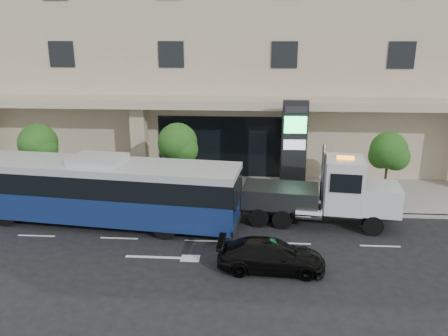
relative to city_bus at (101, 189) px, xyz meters
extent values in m
plane|color=black|center=(5.33, -0.24, -1.78)|extent=(120.00, 120.00, 0.00)
cube|color=gray|center=(5.33, 4.76, -1.71)|extent=(120.00, 6.00, 0.15)
cube|color=gray|center=(5.33, 1.76, -1.71)|extent=(120.00, 0.30, 0.15)
cube|color=tan|center=(5.33, 15.26, 8.22)|extent=(60.00, 15.00, 20.00)
cube|color=tan|center=(5.33, 6.56, 3.42)|extent=(60.00, 2.80, 0.50)
cube|color=black|center=(5.33, 7.73, 0.37)|extent=(8.00, 0.12, 4.00)
cube|color=tan|center=(0.33, 6.56, 0.82)|extent=(0.90, 0.90, 4.90)
cube|color=tan|center=(10.33, 6.56, 0.82)|extent=(0.90, 0.90, 4.90)
cylinder|color=#422B19|center=(-4.67, 3.36, -0.23)|extent=(0.14, 0.14, 2.80)
sphere|color=#113C11|center=(-4.67, 3.36, 1.49)|extent=(2.20, 2.20, 2.20)
sphere|color=#113C11|center=(-4.32, 3.16, 1.17)|extent=(1.65, 1.65, 1.65)
sphere|color=#113C11|center=(-4.97, 3.56, 1.09)|extent=(1.54, 1.54, 1.54)
cylinder|color=#422B19|center=(3.33, 3.36, -0.16)|extent=(0.14, 0.14, 2.94)
sphere|color=#113C11|center=(3.33, 3.36, 1.64)|extent=(2.20, 2.20, 2.20)
sphere|color=#113C11|center=(3.68, 3.16, 1.31)|extent=(1.65, 1.65, 1.65)
sphere|color=#113C11|center=(3.03, 3.56, 1.22)|extent=(1.54, 1.54, 1.54)
cylinder|color=#422B19|center=(14.83, 3.36, -0.27)|extent=(0.14, 0.14, 2.73)
sphere|color=#113C11|center=(14.83, 3.36, 1.41)|extent=(2.00, 2.00, 2.00)
sphere|color=#113C11|center=(15.18, 3.16, 1.10)|extent=(1.50, 1.50, 1.50)
sphere|color=#113C11|center=(14.53, 3.56, 1.02)|extent=(1.40, 1.40, 1.40)
cylinder|color=black|center=(-4.69, -0.68, -1.21)|extent=(1.18, 0.47, 1.15)
cylinder|color=black|center=(-4.42, 1.72, -1.21)|extent=(1.18, 0.47, 1.15)
cylinder|color=black|center=(3.52, -1.61, -1.21)|extent=(1.18, 0.47, 1.15)
cylinder|color=black|center=(3.80, 0.78, -1.21)|extent=(1.18, 0.47, 1.15)
cube|color=navy|center=(0.01, 0.00, -0.69)|extent=(14.02, 4.41, 1.38)
cube|color=black|center=(0.01, 0.00, 0.51)|extent=(14.03, 4.46, 1.03)
cube|color=silver|center=(0.01, 0.00, 1.20)|extent=(14.02, 4.41, 0.34)
cube|color=silver|center=(0.01, 0.00, 1.55)|extent=(2.72, 2.11, 0.34)
cube|color=#2D3033|center=(6.81, -0.77, -1.27)|extent=(0.46, 2.87, 0.34)
cube|color=#2D3033|center=(10.85, 0.61, -1.07)|extent=(7.61, 1.76, 0.36)
cube|color=silver|center=(13.71, 0.28, -0.23)|extent=(2.00, 2.24, 1.33)
cube|color=silver|center=(14.60, 0.17, -0.23)|extent=(0.28, 1.78, 1.07)
cube|color=silver|center=(11.95, 0.48, 0.39)|extent=(2.02, 2.41, 2.58)
cube|color=black|center=(12.79, 0.38, 0.79)|extent=(0.33, 1.95, 1.07)
cylinder|color=silver|center=(10.86, -0.38, 0.62)|extent=(0.18, 0.18, 3.02)
cylinder|color=silver|center=(11.09, 1.57, 0.62)|extent=(0.18, 0.18, 3.02)
cube|color=#2D3033|center=(8.95, 0.83, -0.41)|extent=(3.95, 2.55, 0.98)
cube|color=#2D3033|center=(6.83, 1.08, -0.94)|extent=(1.44, 0.41, 0.20)
cube|color=#2D3033|center=(6.30, 1.14, -1.29)|extent=(0.41, 1.62, 0.16)
cube|color=orange|center=(11.95, 0.48, 1.73)|extent=(0.83, 0.40, 0.12)
cylinder|color=black|center=(13.25, -0.61, -1.29)|extent=(1.00, 0.40, 0.98)
cylinder|color=black|center=(13.47, 1.24, -1.29)|extent=(1.00, 0.40, 0.98)
cylinder|color=black|center=(9.02, -0.12, -1.29)|extent=(1.00, 0.40, 0.98)
cylinder|color=black|center=(9.23, 1.74, -1.29)|extent=(1.00, 0.40, 0.98)
cylinder|color=black|center=(7.87, 0.02, -1.29)|extent=(1.00, 0.40, 0.98)
cylinder|color=black|center=(8.08, 1.87, -1.29)|extent=(1.00, 0.40, 0.98)
imported|color=black|center=(8.32, -4.12, -1.16)|extent=(4.38, 1.89, 1.26)
cube|color=black|center=(9.81, 3.97, 1.16)|extent=(1.40, 0.48, 5.59)
cube|color=#28F467|center=(9.81, 3.71, 2.66)|extent=(1.21, 0.08, 0.93)
cube|color=silver|center=(9.81, 3.71, 1.54)|extent=(1.21, 0.08, 0.56)
cube|color=#262628|center=(9.81, 3.71, 3.49)|extent=(1.21, 0.08, 0.37)
camera|label=1|loc=(7.48, -19.99, 7.28)|focal=35.00mm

